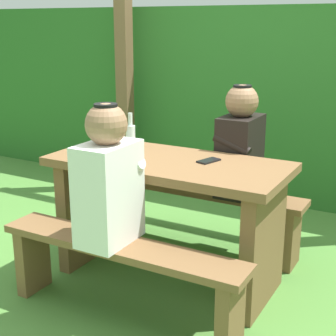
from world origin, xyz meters
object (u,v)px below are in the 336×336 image
(picnic_table, at_px, (168,199))
(person_white_shirt, at_px, (109,180))
(bench_far, at_px, (204,205))
(cell_phone, at_px, (209,161))
(person_black_coat, at_px, (240,145))
(drinking_glass, at_px, (131,150))
(bench_near, at_px, (120,265))
(bottle_left, at_px, (131,138))

(picnic_table, relative_size, person_white_shirt, 1.95)
(bench_far, distance_m, cell_phone, 0.66)
(person_white_shirt, distance_m, cell_phone, 0.65)
(picnic_table, height_order, person_black_coat, person_black_coat)
(person_white_shirt, xyz_separation_m, person_black_coat, (0.31, 1.02, 0.00))
(person_white_shirt, height_order, drinking_glass, person_white_shirt)
(picnic_table, bearing_deg, bench_near, -90.00)
(picnic_table, bearing_deg, bottle_left, 178.22)
(bench_far, relative_size, drinking_glass, 14.93)
(person_white_shirt, bearing_deg, bottle_left, 111.43)
(person_black_coat, xyz_separation_m, bottle_left, (-0.51, -0.50, 0.09))
(person_white_shirt, bearing_deg, bench_near, -3.21)
(person_white_shirt, xyz_separation_m, cell_phone, (0.28, 0.59, -0.00))
(bench_near, height_order, bottle_left, bottle_left)
(person_black_coat, relative_size, drinking_glass, 7.67)
(person_black_coat, height_order, bottle_left, person_black_coat)
(bench_near, xyz_separation_m, person_black_coat, (0.25, 1.02, 0.45))
(picnic_table, bearing_deg, drinking_glass, -163.33)
(cell_phone, bearing_deg, person_black_coat, 103.50)
(bench_near, bearing_deg, person_black_coat, 76.41)
(bench_near, relative_size, bench_far, 1.00)
(picnic_table, bearing_deg, person_white_shirt, -96.60)
(person_black_coat, relative_size, bottle_left, 2.85)
(bench_near, height_order, bench_far, same)
(bench_far, xyz_separation_m, person_white_shirt, (-0.06, -1.02, 0.45))
(bottle_left, bearing_deg, cell_phone, 8.57)
(drinking_glass, height_order, bottle_left, bottle_left)
(drinking_glass, distance_m, bottle_left, 0.10)
(bench_near, bearing_deg, bench_far, 90.00)
(person_white_shirt, bearing_deg, bench_far, 86.70)
(bench_near, relative_size, bottle_left, 5.54)
(bench_far, height_order, person_white_shirt, person_white_shirt)
(bench_far, distance_m, person_black_coat, 0.52)
(person_black_coat, bearing_deg, bottle_left, -135.45)
(bottle_left, bearing_deg, person_white_shirt, -68.57)
(bench_near, relative_size, person_black_coat, 1.95)
(bottle_left, bearing_deg, bench_near, -63.29)
(person_white_shirt, distance_m, drinking_glass, 0.47)
(cell_phone, bearing_deg, drinking_glass, -144.83)
(drinking_glass, bearing_deg, person_black_coat, 51.12)
(bench_near, xyz_separation_m, person_white_shirt, (-0.06, 0.00, 0.45))
(cell_phone, bearing_deg, picnic_table, -143.18)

